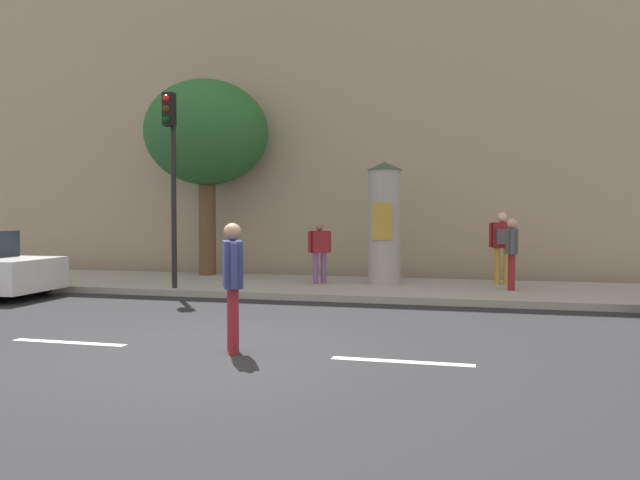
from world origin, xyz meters
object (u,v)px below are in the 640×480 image
at_px(traffic_light, 171,158).
at_px(street_tree, 207,134).
at_px(pedestrian_near_pole, 233,276).
at_px(pedestrian_with_backpack, 320,248).
at_px(pedestrian_in_red_top, 502,241).
at_px(pedestrian_tallest, 512,248).
at_px(poster_column, 384,222).

distance_m(traffic_light, street_tree, 3.38).
bearing_deg(pedestrian_near_pole, pedestrian_with_backpack, 94.86).
bearing_deg(pedestrian_in_red_top, pedestrian_tallest, -81.00).
bearing_deg(pedestrian_near_pole, poster_column, 83.03).
height_order(traffic_light, pedestrian_in_red_top, traffic_light).
relative_size(street_tree, pedestrian_tallest, 3.39).
height_order(pedestrian_near_pole, pedestrian_in_red_top, pedestrian_in_red_top).
relative_size(street_tree, pedestrian_with_backpack, 3.61).
bearing_deg(poster_column, pedestrian_in_red_top, 8.96).
xyz_separation_m(pedestrian_tallest, pedestrian_with_backpack, (-4.49, 0.17, -0.06)).
bearing_deg(street_tree, pedestrian_in_red_top, -3.47).
height_order(street_tree, pedestrian_with_backpack, street_tree).
distance_m(traffic_light, pedestrian_with_backpack, 4.10).
relative_size(poster_column, pedestrian_with_backpack, 1.99).
bearing_deg(poster_column, pedestrian_tallest, -12.10).
xyz_separation_m(pedestrian_near_pole, pedestrian_in_red_top, (3.72, 7.98, 0.16)).
xyz_separation_m(poster_column, pedestrian_in_red_top, (2.80, 0.44, -0.46)).
bearing_deg(pedestrian_with_backpack, poster_column, 17.20).
distance_m(traffic_light, pedestrian_tallest, 7.96).
distance_m(poster_column, street_tree, 5.73).
bearing_deg(pedestrian_near_pole, pedestrian_in_red_top, 64.99).
distance_m(street_tree, pedestrian_tallest, 8.76).
distance_m(pedestrian_tallest, pedestrian_in_red_top, 1.10).
relative_size(traffic_light, pedestrian_with_backpack, 2.95).
xyz_separation_m(traffic_light, pedestrian_near_pole, (3.63, -5.27, -2.09)).
bearing_deg(traffic_light, street_tree, 100.14).
bearing_deg(poster_column, pedestrian_near_pole, -96.97).
height_order(traffic_light, pedestrian_tallest, traffic_light).
bearing_deg(pedestrian_with_backpack, pedestrian_near_pole, -85.14).
bearing_deg(pedestrian_tallest, pedestrian_in_red_top, 99.00).
bearing_deg(street_tree, traffic_light, -79.86).
bearing_deg(pedestrian_tallest, pedestrian_with_backpack, 177.89).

